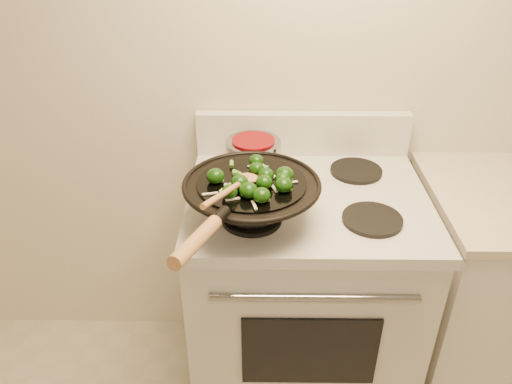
{
  "coord_description": "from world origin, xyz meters",
  "views": [
    {
      "loc": [
        -0.19,
        -0.21,
        1.77
      ],
      "look_at": [
        -0.2,
        1.01,
        1.03
      ],
      "focal_mm": 35.0,
      "sensor_mm": 36.0,
      "label": 1
    }
  ],
  "objects": [
    {
      "name": "wok",
      "position": [
        -0.21,
        1.02,
        1.0
      ],
      "size": [
        0.4,
        0.64,
        0.2
      ],
      "color": "black",
      "rests_on": "stove"
    },
    {
      "name": "stirfry",
      "position": [
        -0.2,
        1.0,
        1.07
      ],
      "size": [
        0.27,
        0.27,
        0.05
      ],
      "color": "#0F3207",
      "rests_on": "wok"
    },
    {
      "name": "stove",
      "position": [
        -0.03,
        1.17,
        0.47
      ],
      "size": [
        0.78,
        0.67,
        1.08
      ],
      "color": "silver",
      "rests_on": "ground"
    },
    {
      "name": "wooden_spoon",
      "position": [
        -0.25,
        0.96,
        1.08
      ],
      "size": [
        0.15,
        0.28,
        0.07
      ],
      "color": "#AE7644",
      "rests_on": "wok"
    },
    {
      "name": "saucepan",
      "position": [
        -0.21,
        1.32,
        0.99
      ],
      "size": [
        0.19,
        0.3,
        0.11
      ],
      "color": "gray",
      "rests_on": "stove"
    }
  ]
}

